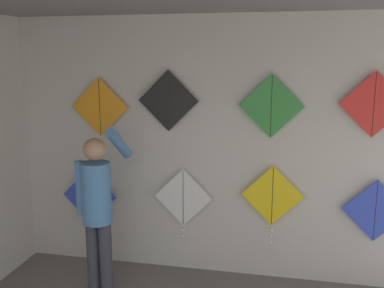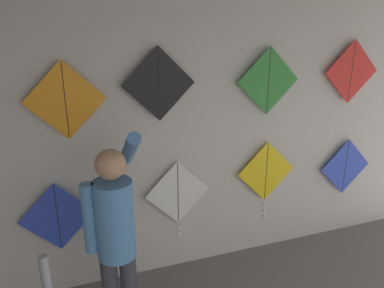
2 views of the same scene
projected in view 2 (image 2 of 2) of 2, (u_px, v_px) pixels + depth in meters
name	position (u px, v px, depth m)	size (l,w,h in m)	color
back_panel	(217.00, 132.00, 3.63)	(5.43, 0.06, 2.80)	beige
shopkeeper	(115.00, 233.00, 2.72)	(0.44, 0.58, 1.73)	#383842
kite_0	(58.00, 217.00, 3.26)	(0.65, 0.01, 0.65)	blue
kite_1	(178.00, 195.00, 3.60)	(0.65, 0.04, 0.79)	white
kite_2	(266.00, 174.00, 3.87)	(0.65, 0.04, 0.86)	yellow
kite_3	(345.00, 167.00, 4.21)	(0.65, 0.01, 0.65)	blue
kite_4	(65.00, 100.00, 2.98)	(0.65, 0.01, 0.65)	orange
kite_5	(159.00, 84.00, 3.20)	(0.65, 0.01, 0.65)	black
kite_6	(268.00, 81.00, 3.54)	(0.65, 0.01, 0.65)	#338C38
kite_7	(352.00, 72.00, 3.83)	(0.65, 0.01, 0.65)	red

